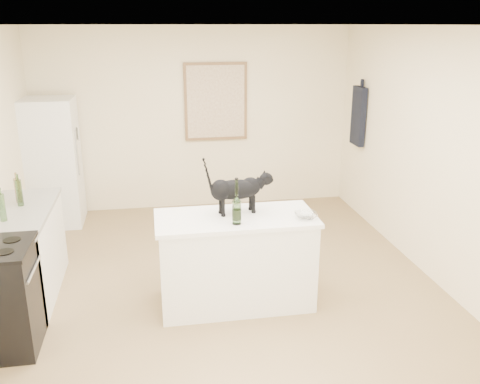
% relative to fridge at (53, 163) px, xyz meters
% --- Properties ---
extents(floor, '(5.50, 5.50, 0.00)m').
position_rel_fridge_xyz_m(floor, '(1.95, -2.35, -0.85)').
color(floor, olive).
rests_on(floor, ground).
extents(ceiling, '(5.50, 5.50, 0.00)m').
position_rel_fridge_xyz_m(ceiling, '(1.95, -2.35, 1.75)').
color(ceiling, white).
rests_on(ceiling, ground).
extents(wall_back, '(4.50, 0.00, 4.50)m').
position_rel_fridge_xyz_m(wall_back, '(1.95, 0.40, 0.45)').
color(wall_back, '#F7E8BF').
rests_on(wall_back, ground).
extents(wall_front, '(4.50, 0.00, 4.50)m').
position_rel_fridge_xyz_m(wall_front, '(1.95, -5.10, 0.45)').
color(wall_front, '#F7E8BF').
rests_on(wall_front, ground).
extents(wall_right, '(0.00, 5.50, 5.50)m').
position_rel_fridge_xyz_m(wall_right, '(4.20, -2.35, 0.45)').
color(wall_right, '#F7E8BF').
rests_on(wall_right, ground).
extents(island_base, '(1.44, 0.67, 0.86)m').
position_rel_fridge_xyz_m(island_base, '(2.05, -2.55, -0.42)').
color(island_base, white).
rests_on(island_base, floor).
extents(island_top, '(1.50, 0.70, 0.04)m').
position_rel_fridge_xyz_m(island_top, '(2.05, -2.55, 0.03)').
color(island_top, white).
rests_on(island_top, island_base).
extents(left_cabinets, '(0.60, 1.40, 0.86)m').
position_rel_fridge_xyz_m(left_cabinets, '(0.00, -2.05, -0.42)').
color(left_cabinets, white).
rests_on(left_cabinets, floor).
extents(left_countertop, '(0.62, 1.44, 0.04)m').
position_rel_fridge_xyz_m(left_countertop, '(0.00, -2.05, 0.03)').
color(left_countertop, gray).
rests_on(left_countertop, left_cabinets).
extents(fridge, '(0.68, 0.68, 1.70)m').
position_rel_fridge_xyz_m(fridge, '(0.00, 0.00, 0.00)').
color(fridge, white).
rests_on(fridge, floor).
extents(artwork_frame, '(0.90, 0.03, 1.10)m').
position_rel_fridge_xyz_m(artwork_frame, '(2.25, 0.37, 0.70)').
color(artwork_frame, brown).
rests_on(artwork_frame, wall_back).
extents(artwork_canvas, '(0.82, 0.00, 1.02)m').
position_rel_fridge_xyz_m(artwork_canvas, '(2.25, 0.35, 0.70)').
color(artwork_canvas, beige).
rests_on(artwork_canvas, wall_back).
extents(hanging_garment, '(0.08, 0.34, 0.80)m').
position_rel_fridge_xyz_m(hanging_garment, '(4.14, -0.30, 0.55)').
color(hanging_garment, black).
rests_on(hanging_garment, wall_right).
extents(black_cat, '(0.62, 0.27, 0.42)m').
position_rel_fridge_xyz_m(black_cat, '(2.07, -2.46, 0.26)').
color(black_cat, black).
rests_on(black_cat, island_top).
extents(wine_bottle, '(0.10, 0.10, 0.38)m').
position_rel_fridge_xyz_m(wine_bottle, '(2.03, -2.74, 0.24)').
color(wine_bottle, '#305B24').
rests_on(wine_bottle, island_top).
extents(glass_bowl, '(0.22, 0.22, 0.05)m').
position_rel_fridge_xyz_m(glass_bowl, '(2.68, -2.71, 0.08)').
color(glass_bowl, white).
rests_on(glass_bowl, island_top).
extents(fridge_paper, '(0.05, 0.12, 0.17)m').
position_rel_fridge_xyz_m(fridge_paper, '(0.34, 0.04, 0.37)').
color(fridge_paper, beige).
rests_on(fridge_paper, fridge).
extents(counter_bottle_cluster, '(0.12, 0.58, 0.26)m').
position_rel_fridge_xyz_m(counter_bottle_cluster, '(-0.02, -2.00, 0.18)').
color(counter_bottle_cluster, brown).
rests_on(counter_bottle_cluster, left_countertop).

